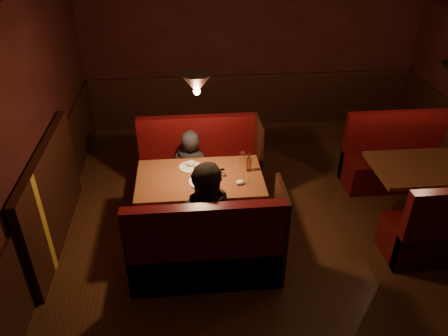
{
  "coord_description": "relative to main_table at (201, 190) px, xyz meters",
  "views": [
    {
      "loc": [
        -1.22,
        -4.12,
        3.77
      ],
      "look_at": [
        -0.8,
        0.39,
        0.95
      ],
      "focal_mm": 35.0,
      "sensor_mm": 36.0,
      "label": 1
    }
  ],
  "objects": [
    {
      "name": "room",
      "position": [
        0.81,
        -0.35,
        0.41
      ],
      "size": [
        6.02,
        7.02,
        2.92
      ],
      "color": "#382113",
      "rests_on": "ground"
    },
    {
      "name": "main_table",
      "position": [
        0.0,
        0.0,
        0.0
      ],
      "size": [
        1.56,
        0.95,
        1.09
      ],
      "color": "#5E3614",
      "rests_on": "ground"
    },
    {
      "name": "main_bench_far",
      "position": [
        0.02,
        0.88,
        -0.27
      ],
      "size": [
        1.71,
        0.61,
        1.17
      ],
      "color": "#370609",
      "rests_on": "ground"
    },
    {
      "name": "main_bench_near",
      "position": [
        0.02,
        -0.89,
        -0.27
      ],
      "size": [
        1.71,
        0.61,
        1.17
      ],
      "color": "#370609",
      "rests_on": "ground"
    },
    {
      "name": "second_table",
      "position": [
        2.95,
        0.05,
        -0.05
      ],
      "size": [
        1.41,
        0.9,
        0.8
      ],
      "color": "#5E3614",
      "rests_on": "ground"
    },
    {
      "name": "second_bench_far",
      "position": [
        2.99,
        0.89,
        -0.29
      ],
      "size": [
        1.56,
        0.58,
        1.11
      ],
      "color": "#370609",
      "rests_on": "ground"
    },
    {
      "name": "diner_a",
      "position": [
        -0.11,
        0.65,
        0.11
      ],
      "size": [
        0.64,
        0.53,
        1.5
      ],
      "primitive_type": "imported",
      "rotation": [
        0.0,
        0.0,
        2.78
      ],
      "color": "black",
      "rests_on": "ground"
    },
    {
      "name": "diner_b",
      "position": [
        0.08,
        -0.66,
        0.22
      ],
      "size": [
        0.86,
        0.68,
        1.73
      ],
      "primitive_type": "imported",
      "rotation": [
        0.0,
        0.0,
        -0.03
      ],
      "color": "black",
      "rests_on": "ground"
    }
  ]
}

